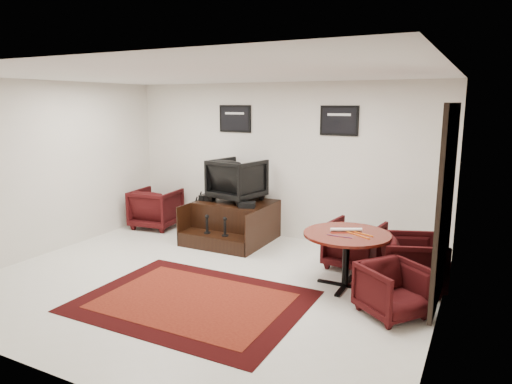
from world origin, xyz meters
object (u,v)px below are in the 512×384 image
shine_chair (237,178)px  table_chair_back (354,242)px  meeting_table (347,240)px  table_chair_corner (393,288)px  shine_podium (234,222)px  table_chair_window (412,260)px  armchair_side (156,206)px

shine_chair → table_chair_back: (2.32, -0.53, -0.73)m
table_chair_back → meeting_table: bearing=104.4°
shine_chair → table_chair_corner: 3.76m
shine_podium → table_chair_corner: size_ratio=2.01×
table_chair_window → table_chair_back: bearing=41.4°
shine_chair → meeting_table: shine_chair is taller
table_chair_back → table_chair_window: bearing=158.8°
armchair_side → table_chair_window: (5.00, -0.91, -0.02)m
armchair_side → table_chair_corner: bearing=152.8°
table_chair_back → table_chair_window: table_chair_window is taller
shine_podium → shine_chair: shine_chair is taller
shine_podium → table_chair_window: 3.33m
shine_podium → armchair_side: armchair_side is taller
meeting_table → armchair_side: bearing=163.8°
armchair_side → table_chair_window: 5.08m
shine_chair → table_chair_window: bearing=173.4°
table_chair_window → table_chair_corner: table_chair_window is taller
table_chair_window → table_chair_corner: bearing=155.7°
table_chair_back → shine_podium: bearing=-2.2°
shine_podium → shine_chair: (0.00, 0.14, 0.80)m
meeting_table → table_chair_corner: 0.98m
shine_podium → armchair_side: (-1.78, 0.03, 0.11)m
shine_podium → table_chair_corner: 3.61m
armchair_side → meeting_table: (4.20, -1.22, 0.24)m
meeting_table → shine_podium: bearing=153.8°
shine_chair → meeting_table: size_ratio=0.74×
meeting_table → table_chair_back: (-0.10, 0.80, -0.27)m
armchair_side → table_chair_corner: size_ratio=1.23×
meeting_table → table_chair_corner: meeting_table is taller
table_chair_window → shine_podium: bearing=54.7°
shine_podium → table_chair_back: bearing=-9.6°
shine_podium → armchair_side: 1.79m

